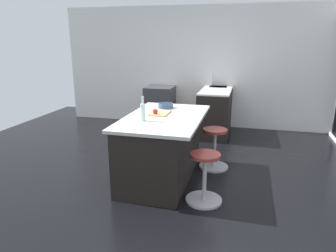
{
  "coord_description": "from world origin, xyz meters",
  "views": [
    {
      "loc": [
        3.94,
        1.22,
        1.9
      ],
      "look_at": [
        0.05,
        0.21,
        0.76
      ],
      "focal_mm": 32.93,
      "sensor_mm": 36.0,
      "label": 1
    }
  ],
  "objects_px": {
    "kitchen_island": "(161,147)",
    "apple_red": "(155,111)",
    "oven_range": "(160,106)",
    "stool_by_window": "(214,150)",
    "water_bottle": "(143,111)",
    "cutting_board": "(160,113)",
    "stool_middle": "(204,179)",
    "fruit_bowl": "(166,105)"
  },
  "relations": [
    {
      "from": "kitchen_island",
      "to": "apple_red",
      "type": "bearing_deg",
      "value": -99.7
    },
    {
      "from": "apple_red",
      "to": "oven_range",
      "type": "bearing_deg",
      "value": -165.32
    },
    {
      "from": "stool_by_window",
      "to": "apple_red",
      "type": "height_order",
      "value": "apple_red"
    },
    {
      "from": "oven_range",
      "to": "water_bottle",
      "type": "height_order",
      "value": "water_bottle"
    },
    {
      "from": "kitchen_island",
      "to": "stool_by_window",
      "type": "relative_size",
      "value": 2.74
    },
    {
      "from": "stool_by_window",
      "to": "cutting_board",
      "type": "bearing_deg",
      "value": -60.63
    },
    {
      "from": "oven_range",
      "to": "water_bottle",
      "type": "xyz_separation_m",
      "value": [
        2.91,
        0.62,
        0.58
      ]
    },
    {
      "from": "apple_red",
      "to": "water_bottle",
      "type": "bearing_deg",
      "value": -11.16
    },
    {
      "from": "stool_middle",
      "to": "apple_red",
      "type": "distance_m",
      "value": 1.15
    },
    {
      "from": "kitchen_island",
      "to": "stool_by_window",
      "type": "distance_m",
      "value": 0.88
    },
    {
      "from": "stool_middle",
      "to": "apple_red",
      "type": "relative_size",
      "value": 8.72
    },
    {
      "from": "fruit_bowl",
      "to": "apple_red",
      "type": "bearing_deg",
      "value": -2.13
    },
    {
      "from": "stool_by_window",
      "to": "fruit_bowl",
      "type": "relative_size",
      "value": 2.7
    },
    {
      "from": "cutting_board",
      "to": "fruit_bowl",
      "type": "relative_size",
      "value": 1.58
    },
    {
      "from": "oven_range",
      "to": "kitchen_island",
      "type": "distance_m",
      "value": 2.72
    },
    {
      "from": "kitchen_island",
      "to": "apple_red",
      "type": "distance_m",
      "value": 0.51
    },
    {
      "from": "stool_by_window",
      "to": "water_bottle",
      "type": "height_order",
      "value": "water_bottle"
    },
    {
      "from": "oven_range",
      "to": "stool_by_window",
      "type": "height_order",
      "value": "oven_range"
    },
    {
      "from": "apple_red",
      "to": "water_bottle",
      "type": "xyz_separation_m",
      "value": [
        0.32,
        -0.06,
        0.07
      ]
    },
    {
      "from": "oven_range",
      "to": "apple_red",
      "type": "bearing_deg",
      "value": 14.68
    },
    {
      "from": "apple_red",
      "to": "water_bottle",
      "type": "height_order",
      "value": "water_bottle"
    },
    {
      "from": "oven_range",
      "to": "stool_by_window",
      "type": "relative_size",
      "value": 1.45
    },
    {
      "from": "water_bottle",
      "to": "fruit_bowl",
      "type": "relative_size",
      "value": 1.37
    },
    {
      "from": "oven_range",
      "to": "cutting_board",
      "type": "relative_size",
      "value": 2.47
    },
    {
      "from": "water_bottle",
      "to": "fruit_bowl",
      "type": "bearing_deg",
      "value": 174.24
    },
    {
      "from": "kitchen_island",
      "to": "water_bottle",
      "type": "height_order",
      "value": "water_bottle"
    },
    {
      "from": "kitchen_island",
      "to": "cutting_board",
      "type": "bearing_deg",
      "value": -156.48
    },
    {
      "from": "oven_range",
      "to": "kitchen_island",
      "type": "height_order",
      "value": "kitchen_island"
    },
    {
      "from": "kitchen_island",
      "to": "stool_middle",
      "type": "bearing_deg",
      "value": 52.41
    },
    {
      "from": "stool_middle",
      "to": "cutting_board",
      "type": "bearing_deg",
      "value": -131.12
    },
    {
      "from": "kitchen_island",
      "to": "apple_red",
      "type": "height_order",
      "value": "apple_red"
    },
    {
      "from": "stool_by_window",
      "to": "water_bottle",
      "type": "xyz_separation_m",
      "value": [
        0.83,
        -0.84,
        0.73
      ]
    },
    {
      "from": "stool_by_window",
      "to": "fruit_bowl",
      "type": "xyz_separation_m",
      "value": [
        0.03,
        -0.75,
        0.65
      ]
    },
    {
      "from": "kitchen_island",
      "to": "fruit_bowl",
      "type": "xyz_separation_m",
      "value": [
        -0.5,
        -0.07,
        0.48
      ]
    },
    {
      "from": "stool_by_window",
      "to": "stool_middle",
      "type": "bearing_deg",
      "value": 0.0
    },
    {
      "from": "kitchen_island",
      "to": "stool_by_window",
      "type": "bearing_deg",
      "value": 127.59
    },
    {
      "from": "stool_middle",
      "to": "apple_red",
      "type": "xyz_separation_m",
      "value": [
        -0.54,
        -0.77,
        0.67
      ]
    },
    {
      "from": "fruit_bowl",
      "to": "kitchen_island",
      "type": "bearing_deg",
      "value": 7.84
    },
    {
      "from": "stool_by_window",
      "to": "stool_middle",
      "type": "distance_m",
      "value": 1.05
    },
    {
      "from": "water_bottle",
      "to": "oven_range",
      "type": "bearing_deg",
      "value": -168.07
    },
    {
      "from": "fruit_bowl",
      "to": "stool_by_window",
      "type": "bearing_deg",
      "value": 92.04
    },
    {
      "from": "apple_red",
      "to": "kitchen_island",
      "type": "bearing_deg",
      "value": 80.3
    }
  ]
}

